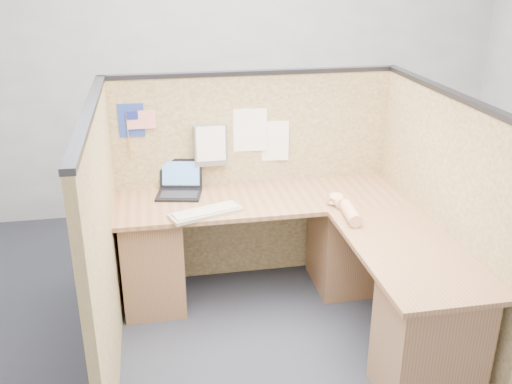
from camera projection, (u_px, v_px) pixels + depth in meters
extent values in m
plane|color=#21222F|center=(282.00, 349.00, 3.51)|extent=(5.00, 5.00, 0.00)
plane|color=#97999C|center=(228.00, 60.00, 5.03)|extent=(5.00, 0.00, 5.00)
cube|color=brown|center=(253.00, 178.00, 4.13)|extent=(2.05, 0.05, 1.50)
cube|color=#232328|center=(253.00, 73.00, 3.84)|extent=(2.05, 0.06, 0.03)
cube|color=brown|center=(104.00, 247.00, 3.15)|extent=(0.05, 1.80, 1.50)
cube|color=#232328|center=(89.00, 112.00, 2.86)|extent=(0.06, 1.80, 0.03)
cube|color=brown|center=(440.00, 219.00, 3.48)|extent=(0.05, 1.80, 1.50)
cube|color=#232328|center=(456.00, 96.00, 3.19)|extent=(0.06, 1.80, 0.03)
cube|color=brown|center=(261.00, 200.00, 3.85)|extent=(1.95, 0.60, 0.03)
cube|color=brown|center=(411.00, 252.00, 3.17)|extent=(0.60, 1.15, 0.03)
cube|color=brown|center=(153.00, 257.00, 3.86)|extent=(0.40, 0.50, 0.70)
cube|color=brown|center=(343.00, 241.00, 4.09)|extent=(0.40, 0.50, 0.70)
cube|color=brown|center=(429.00, 341.00, 3.02)|extent=(0.50, 0.40, 0.70)
cube|color=black|center=(179.00, 195.00, 3.87)|extent=(0.33, 0.28, 0.02)
cube|color=black|center=(177.00, 173.00, 3.96)|extent=(0.30, 0.12, 0.20)
cube|color=#355A91|center=(177.00, 174.00, 3.95)|extent=(0.26, 0.10, 0.16)
cube|color=gray|center=(206.00, 213.00, 3.59)|extent=(0.49, 0.30, 0.02)
cube|color=silver|center=(206.00, 211.00, 3.59)|extent=(0.44, 0.26, 0.01)
ellipsoid|color=silver|center=(336.00, 201.00, 3.73)|extent=(0.13, 0.10, 0.05)
ellipsoid|color=tan|center=(337.00, 197.00, 3.72)|extent=(0.10, 0.12, 0.06)
cylinder|color=tan|center=(340.00, 203.00, 3.67)|extent=(0.07, 0.06, 0.07)
cylinder|color=tan|center=(350.00, 213.00, 3.53)|extent=(0.11, 0.30, 0.09)
cube|color=navy|center=(131.00, 120.00, 3.78)|extent=(0.17, 0.01, 0.23)
cylinder|color=olive|center=(128.00, 136.00, 3.81)|extent=(0.01, 0.01, 0.33)
cube|color=red|center=(141.00, 120.00, 3.78)|extent=(0.19, 0.00, 0.12)
cube|color=navy|center=(132.00, 115.00, 3.76)|extent=(0.08, 0.00, 0.06)
cube|color=slate|center=(211.00, 145.00, 3.92)|extent=(0.23, 0.05, 0.29)
cube|color=white|center=(211.00, 144.00, 3.89)|extent=(0.20, 0.01, 0.25)
cube|color=white|center=(250.00, 130.00, 3.96)|extent=(0.24, 0.02, 0.30)
cube|color=white|center=(273.00, 141.00, 4.02)|extent=(0.23, 0.03, 0.29)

